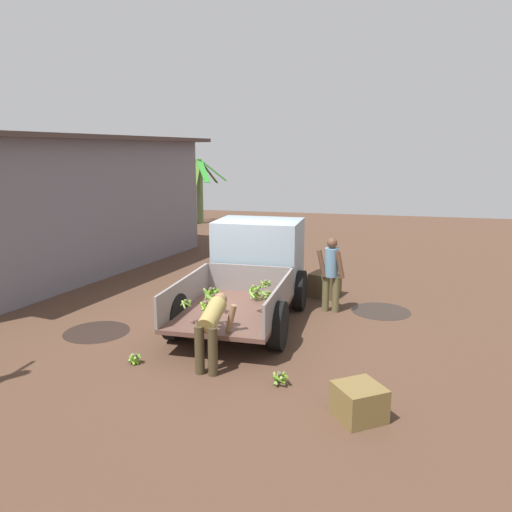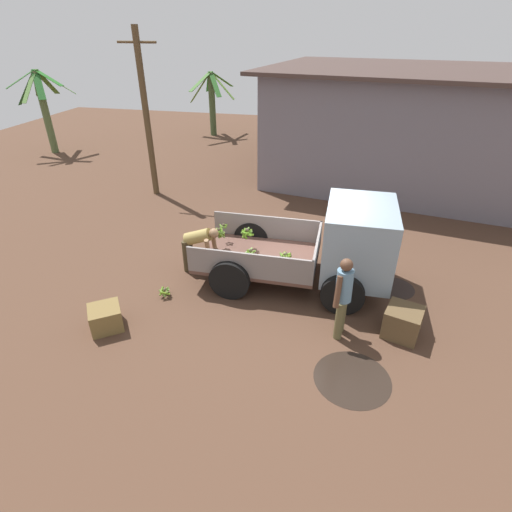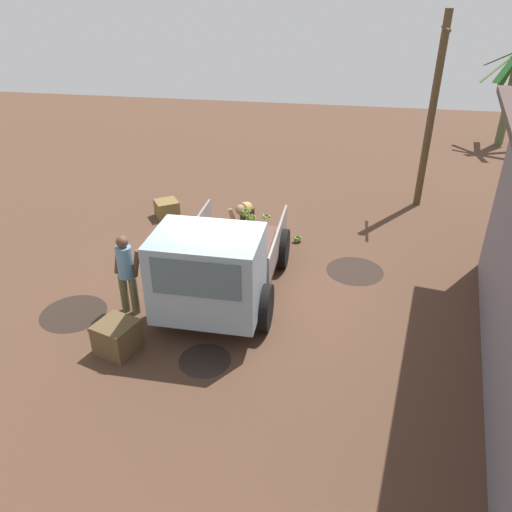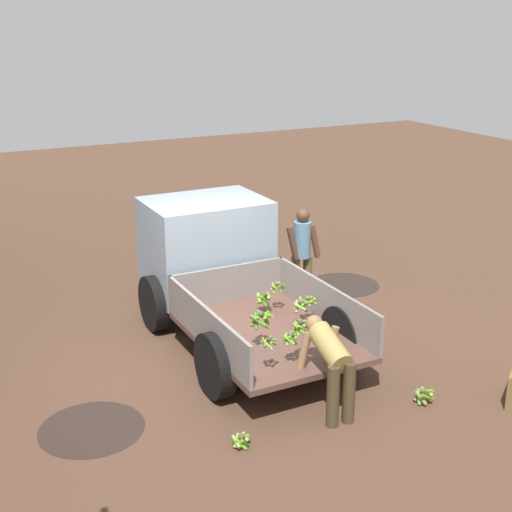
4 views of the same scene
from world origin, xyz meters
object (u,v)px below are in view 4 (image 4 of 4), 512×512
object	(u,v)px
person_foreground_visitor	(302,251)
person_worker_loading	(331,361)
banana_bunch_on_ground_0	(241,440)
cargo_truck	(217,263)
banana_bunch_on_ground_1	(423,395)
wooden_crate_1	(258,267)

from	to	relation	value
person_foreground_visitor	person_worker_loading	world-z (taller)	person_foreground_visitor
person_foreground_visitor	person_worker_loading	size ratio (longest dim) A/B	1.43
person_worker_loading	banana_bunch_on_ground_0	distance (m)	1.44
person_worker_loading	banana_bunch_on_ground_0	world-z (taller)	person_worker_loading
cargo_truck	banana_bunch_on_ground_1	world-z (taller)	cargo_truck
person_worker_loading	wooden_crate_1	world-z (taller)	person_worker_loading
person_foreground_visitor	wooden_crate_1	distance (m)	1.33
person_worker_loading	banana_bunch_on_ground_1	size ratio (longest dim) A/B	4.32
wooden_crate_1	person_worker_loading	bearing A→B (deg)	163.52
person_foreground_visitor	banana_bunch_on_ground_0	size ratio (longest dim) A/B	7.24
wooden_crate_1	person_foreground_visitor	bearing A→B (deg)	-167.91
person_foreground_visitor	wooden_crate_1	world-z (taller)	person_foreground_visitor
person_worker_loading	wooden_crate_1	bearing A→B (deg)	-14.27
person_worker_loading	wooden_crate_1	size ratio (longest dim) A/B	1.82
banana_bunch_on_ground_1	person_worker_loading	bearing A→B (deg)	73.52
banana_bunch_on_ground_0	person_foreground_visitor	bearing A→B (deg)	-39.32
person_worker_loading	banana_bunch_on_ground_0	xyz separation A→B (m)	(-0.17, 1.29, -0.62)
person_foreground_visitor	cargo_truck	bearing A→B (deg)	-74.21
cargo_truck	person_worker_loading	distance (m)	3.14
cargo_truck	banana_bunch_on_ground_1	bearing A→B (deg)	-159.68
cargo_truck	banana_bunch_on_ground_0	size ratio (longest dim) A/B	18.52
banana_bunch_on_ground_1	wooden_crate_1	size ratio (longest dim) A/B	0.42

